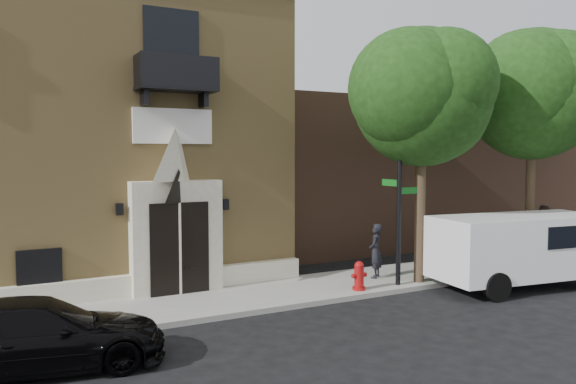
% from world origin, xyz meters
% --- Properties ---
extents(ground, '(120.00, 120.00, 0.00)m').
position_xyz_m(ground, '(0.00, 0.00, 0.00)').
color(ground, black).
rests_on(ground, ground).
extents(sidewalk, '(42.00, 3.00, 0.15)m').
position_xyz_m(sidewalk, '(1.00, 1.50, 0.07)').
color(sidewalk, gray).
rests_on(sidewalk, ground).
extents(church, '(12.20, 11.01, 9.30)m').
position_xyz_m(church, '(-2.99, 7.95, 4.63)').
color(church, tan).
rests_on(church, ground).
extents(neighbour_building, '(18.00, 8.00, 6.40)m').
position_xyz_m(neighbour_building, '(12.00, 9.00, 3.20)').
color(neighbour_building, brown).
rests_on(neighbour_building, ground).
extents(street_tree_left, '(4.97, 4.38, 7.77)m').
position_xyz_m(street_tree_left, '(6.03, 0.35, 5.87)').
color(street_tree_left, '#38281C').
rests_on(street_tree_left, sidewalk).
extents(street_tree_mid, '(5.21, 4.64, 8.25)m').
position_xyz_m(street_tree_mid, '(11.03, 0.35, 6.20)').
color(street_tree_mid, '#38281C').
rests_on(street_tree_mid, sidewalk).
extents(black_sedan, '(4.96, 2.56, 1.38)m').
position_xyz_m(black_sedan, '(-4.98, -1.33, 0.69)').
color(black_sedan, black).
rests_on(black_sedan, ground).
extents(cargo_van, '(5.71, 2.89, 2.23)m').
position_xyz_m(cargo_van, '(8.77, -1.19, 1.25)').
color(cargo_van, white).
rests_on(cargo_van, ground).
extents(street_sign, '(0.88, 0.88, 5.51)m').
position_xyz_m(street_sign, '(5.17, 0.45, 2.93)').
color(street_sign, black).
rests_on(street_sign, sidewalk).
extents(fire_hydrant, '(0.48, 0.39, 0.85)m').
position_xyz_m(fire_hydrant, '(3.74, 0.46, 0.57)').
color(fire_hydrant, maroon).
rests_on(fire_hydrant, sidewalk).
extents(dumpster, '(2.13, 1.29, 1.35)m').
position_xyz_m(dumpster, '(7.87, 0.92, 0.84)').
color(dumpster, '#0F3A1E').
rests_on(dumpster, sidewalk).
extents(planter, '(0.73, 0.65, 0.75)m').
position_xyz_m(planter, '(-0.82, 2.67, 0.53)').
color(planter, '#4B662F').
rests_on(planter, sidewalk).
extents(pedestrian_near, '(0.75, 0.73, 1.73)m').
position_xyz_m(pedestrian_near, '(5.14, 1.52, 1.02)').
color(pedestrian_near, black).
rests_on(pedestrian_near, sidewalk).
extents(pedestrian_far, '(0.80, 0.98, 1.89)m').
position_xyz_m(pedestrian_far, '(14.09, 2.23, 1.09)').
color(pedestrian_far, '#322621').
rests_on(pedestrian_far, sidewalk).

